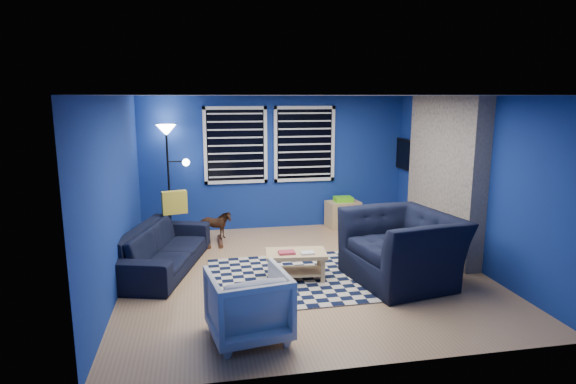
% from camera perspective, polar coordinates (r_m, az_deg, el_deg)
% --- Properties ---
extents(floor, '(5.00, 5.00, 0.00)m').
position_cam_1_polar(floor, '(7.01, 1.93, -9.51)').
color(floor, tan).
rests_on(floor, ground).
extents(ceiling, '(5.00, 5.00, 0.00)m').
position_cam_1_polar(ceiling, '(6.56, 2.07, 11.38)').
color(ceiling, white).
rests_on(ceiling, wall_back).
extents(wall_back, '(5.00, 0.00, 5.00)m').
position_cam_1_polar(wall_back, '(9.10, -1.48, 3.46)').
color(wall_back, navy).
rests_on(wall_back, floor).
extents(wall_left, '(0.00, 5.00, 5.00)m').
position_cam_1_polar(wall_left, '(6.60, -19.70, -0.21)').
color(wall_left, navy).
rests_on(wall_left, floor).
extents(wall_right, '(0.00, 5.00, 5.00)m').
position_cam_1_polar(wall_right, '(7.62, 20.67, 1.20)').
color(wall_right, navy).
rests_on(wall_right, floor).
extents(fireplace, '(0.65, 2.00, 2.50)m').
position_cam_1_polar(fireplace, '(7.98, 17.93, 1.42)').
color(fireplace, gray).
rests_on(fireplace, floor).
extents(window_left, '(1.17, 0.06, 1.42)m').
position_cam_1_polar(window_left, '(8.93, -6.23, 5.51)').
color(window_left, black).
rests_on(window_left, wall_back).
extents(window_right, '(1.17, 0.06, 1.42)m').
position_cam_1_polar(window_right, '(9.12, 1.98, 5.69)').
color(window_right, black).
rests_on(window_right, wall_back).
extents(tv, '(0.07, 1.00, 0.58)m').
position_cam_1_polar(tv, '(9.32, 14.09, 4.24)').
color(tv, black).
rests_on(tv, wall_right).
extents(rug, '(2.53, 2.04, 0.02)m').
position_cam_1_polar(rug, '(6.80, 1.59, -10.11)').
color(rug, black).
rests_on(rug, floor).
extents(sofa, '(2.32, 1.40, 0.63)m').
position_cam_1_polar(sofa, '(7.28, -14.56, -6.44)').
color(sofa, black).
rests_on(sofa, floor).
extents(armchair_big, '(1.65, 1.50, 0.94)m').
position_cam_1_polar(armchair_big, '(6.75, 13.37, -6.44)').
color(armchair_big, black).
rests_on(armchair_big, floor).
extents(armchair_bent, '(0.91, 0.93, 0.74)m').
position_cam_1_polar(armchair_bent, '(5.14, -4.75, -13.14)').
color(armchair_bent, gray).
rests_on(armchair_bent, floor).
extents(rocking_horse, '(0.28, 0.59, 0.49)m').
position_cam_1_polar(rocking_horse, '(8.33, -8.77, -3.96)').
color(rocking_horse, '#492817').
rests_on(rocking_horse, floor).
extents(coffee_table, '(0.87, 0.56, 0.41)m').
position_cam_1_polar(coffee_table, '(6.67, 0.93, -7.99)').
color(coffee_table, tan).
rests_on(coffee_table, rug).
extents(cabinet, '(0.66, 0.49, 0.60)m').
position_cam_1_polar(cabinet, '(9.33, 6.52, -2.57)').
color(cabinet, tan).
rests_on(cabinet, floor).
extents(floor_lamp, '(0.55, 0.34, 2.00)m').
position_cam_1_polar(floor_lamp, '(8.70, -14.01, 5.37)').
color(floor_lamp, black).
rests_on(floor_lamp, floor).
extents(throw_pillow, '(0.41, 0.21, 0.37)m').
position_cam_1_polar(throw_pillow, '(7.90, -13.30, -1.21)').
color(throw_pillow, gold).
rests_on(throw_pillow, sofa).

